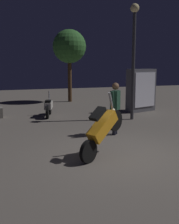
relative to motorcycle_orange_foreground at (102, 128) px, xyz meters
The scene contains 7 objects.
ground_plane 0.94m from the motorcycle_orange_foreground, ahead, with size 40.00×40.00×0.00m, color #605951.
motorcycle_orange_foreground is the anchor object (origin of this frame).
motorcycle_white_parked_left 6.01m from the motorcycle_orange_foreground, 92.20° to the left, with size 0.57×1.62×1.11m.
person_rider_beside 2.38m from the motorcycle_orange_foreground, 58.14° to the left, with size 0.52×0.55×1.74m.
streetlamp_near 5.64m from the motorcycle_orange_foreground, 54.14° to the left, with size 0.36×0.36×4.74m.
tree_left_bg 11.07m from the motorcycle_orange_foreground, 79.35° to the left, with size 2.03×2.03×4.42m.
kiosk_billboard 7.34m from the motorcycle_orange_foreground, 53.19° to the left, with size 1.68×0.94×2.10m.
Camera 1 is at (-3.08, -6.24, 2.33)m, focal length 44.60 mm.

